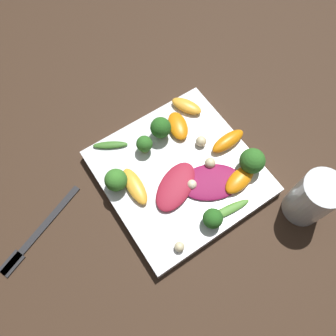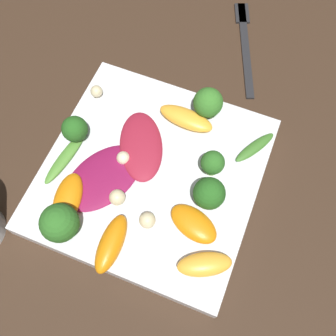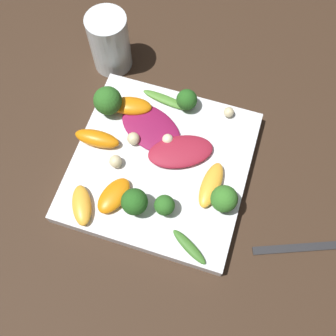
{
  "view_description": "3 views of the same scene",
  "coord_description": "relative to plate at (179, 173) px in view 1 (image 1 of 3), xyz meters",
  "views": [
    {
      "loc": [
        0.14,
        0.18,
        0.53
      ],
      "look_at": [
        0.02,
        -0.01,
        0.04
      ],
      "focal_mm": 35.0,
      "sensor_mm": 36.0,
      "label": 1
    },
    {
      "loc": [
        -0.17,
        -0.09,
        0.45
      ],
      "look_at": [
        0.01,
        -0.02,
        0.03
      ],
      "focal_mm": 42.0,
      "sensor_mm": 36.0,
      "label": 2
    },
    {
      "loc": [
        0.08,
        -0.21,
        0.55
      ],
      "look_at": [
        0.01,
        -0.01,
        0.03
      ],
      "focal_mm": 42.0,
      "sensor_mm": 36.0,
      "label": 3
    }
  ],
  "objects": [
    {
      "name": "ground_plane",
      "position": [
        0.0,
        0.0,
        -0.01
      ],
      "size": [
        2.4,
        2.4,
        0.0
      ],
      "primitive_type": "plane",
      "color": "#382619"
    },
    {
      "name": "arugula_sprig_0",
      "position": [
        -0.02,
        0.1,
        0.02
      ],
      "size": [
        0.08,
        0.03,
        0.01
      ],
      "color": "#518E33",
      "rests_on": "plate"
    },
    {
      "name": "broccoli_floret_4",
      "position": [
        -0.1,
        0.06,
        0.04
      ],
      "size": [
        0.04,
        0.04,
        0.05
      ],
      "color": "#84AD5B",
      "rests_on": "plate"
    },
    {
      "name": "broccoli_floret_1",
      "position": [
        0.1,
        -0.03,
        0.04
      ],
      "size": [
        0.04,
        0.04,
        0.04
      ],
      "color": "#7A9E51",
      "rests_on": "plate"
    },
    {
      "name": "macadamia_nut_1",
      "position": [
        -0.06,
        -0.02,
        0.02
      ],
      "size": [
        0.02,
        0.02,
        0.02
      ],
      "color": "beige",
      "rests_on": "plate"
    },
    {
      "name": "broccoli_floret_2",
      "position": [
        0.03,
        -0.07,
        0.03
      ],
      "size": [
        0.03,
        0.03,
        0.04
      ],
      "color": "#84AD5B",
      "rests_on": "plate"
    },
    {
      "name": "radicchio_leaf_1",
      "position": [
        -0.03,
        0.05,
        0.02
      ],
      "size": [
        0.12,
        0.1,
        0.01
      ],
      "color": "maroon",
      "rests_on": "plate"
    },
    {
      "name": "orange_segment_3",
      "position": [
        -0.07,
        0.07,
        0.02
      ],
      "size": [
        0.07,
        0.04,
        0.02
      ],
      "color": "orange",
      "rests_on": "plate"
    },
    {
      "name": "macadamia_nut_2",
      "position": [
        0.07,
        0.11,
        0.02
      ],
      "size": [
        0.02,
        0.02,
        0.02
      ],
      "color": "beige",
      "rests_on": "plate"
    },
    {
      "name": "broccoli_floret_0",
      "position": [
        -0.01,
        -0.07,
        0.04
      ],
      "size": [
        0.04,
        0.04,
        0.04
      ],
      "color": "#7A9E51",
      "rests_on": "plate"
    },
    {
      "name": "orange_segment_2",
      "position": [
        -0.04,
        -0.07,
        0.02
      ],
      "size": [
        0.05,
        0.07,
        0.02
      ],
      "color": "orange",
      "rests_on": "plate"
    },
    {
      "name": "broccoli_floret_3",
      "position": [
        0.01,
        0.1,
        0.03
      ],
      "size": [
        0.03,
        0.03,
        0.04
      ],
      "color": "#7A9E51",
      "rests_on": "plate"
    },
    {
      "name": "fork",
      "position": [
        0.26,
        -0.04,
        -0.01
      ],
      "size": [
        0.17,
        0.08,
        0.01
      ],
      "color": "#262628",
      "rests_on": "ground_plane"
    },
    {
      "name": "radicchio_leaf_0",
      "position": [
        0.02,
        0.02,
        0.02
      ],
      "size": [
        0.11,
        0.09,
        0.01
      ],
      "color": "maroon",
      "rests_on": "plate"
    },
    {
      "name": "macadamia_nut_3",
      "position": [
        -0.0,
        0.04,
        0.02
      ],
      "size": [
        0.02,
        0.02,
        0.02
      ],
      "color": "beige",
      "rests_on": "plate"
    },
    {
      "name": "plate",
      "position": [
        0.0,
        0.0,
        0.0
      ],
      "size": [
        0.25,
        0.25,
        0.02
      ],
      "color": "white",
      "rests_on": "ground_plane"
    },
    {
      "name": "orange_segment_4",
      "position": [
        -0.1,
        0.01,
        0.02
      ],
      "size": [
        0.07,
        0.03,
        0.02
      ],
      "color": "orange",
      "rests_on": "plate"
    },
    {
      "name": "orange_segment_0",
      "position": [
        0.08,
        -0.01,
        0.02
      ],
      "size": [
        0.03,
        0.07,
        0.02
      ],
      "color": "#FCAD33",
      "rests_on": "plate"
    },
    {
      "name": "orange_segment_1",
      "position": [
        -0.08,
        -0.1,
        0.02
      ],
      "size": [
        0.05,
        0.06,
        0.02
      ],
      "color": "#FCAD33",
      "rests_on": "plate"
    },
    {
      "name": "arugula_sprig_1",
      "position": [
        0.07,
        -0.11,
        0.02
      ],
      "size": [
        0.06,
        0.04,
        0.01
      ],
      "color": "#3D7528",
      "rests_on": "plate"
    },
    {
      "name": "macadamia_nut_0",
      "position": [
        -0.05,
        0.02,
        0.02
      ],
      "size": [
        0.02,
        0.02,
        0.02
      ],
      "color": "beige",
      "rests_on": "plate"
    },
    {
      "name": "drinking_glass",
      "position": [
        -0.14,
        0.16,
        0.04
      ],
      "size": [
        0.06,
        0.06,
        0.1
      ],
      "color": "white",
      "rests_on": "ground_plane"
    }
  ]
}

